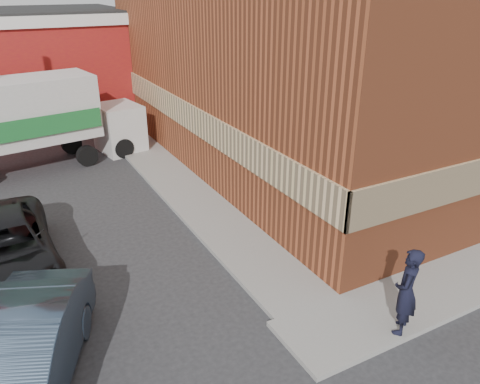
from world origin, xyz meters
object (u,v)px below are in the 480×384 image
brick_building (342,38)px  suv_a (2,251)px  man (406,292)px  box_truck (39,117)px  sedan (18,360)px

brick_building → suv_a: bearing=-162.9°
brick_building → man: brick_building is taller
brick_building → box_truck: bearing=163.7°
sedan → brick_building: bearing=54.9°
brick_building → sedan: (-13.79, -8.50, -3.89)m
suv_a → box_truck: (2.01, 7.71, 1.30)m
sedan → suv_a: (-0.03, 4.23, -0.04)m
box_truck → suv_a: bearing=-113.7°
brick_building → box_truck: size_ratio=2.45×
man → sedan: size_ratio=0.41×
box_truck → sedan: bearing=-108.4°
brick_building → box_truck: 12.58m
suv_a → brick_building: bearing=16.4°
sedan → man: bearing=7.2°
man → suv_a: (-7.17, 6.28, -0.34)m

